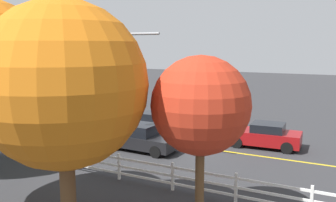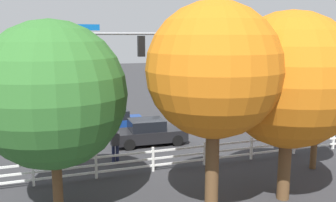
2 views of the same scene
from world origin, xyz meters
name	(u,v)px [view 2 (image 2 of 2)]	position (x,y,z in m)	size (l,w,h in m)	color
ground_plane	(158,134)	(0.00, 0.00, 0.00)	(120.00, 120.00, 0.00)	#2D2D30
lane_center_stripe	(214,129)	(-4.00, 0.00, 0.00)	(28.00, 0.16, 0.01)	gold
signal_assembly	(114,67)	(3.51, 4.26, 4.71)	(7.05, 0.38, 6.70)	gray
car_0	(213,113)	(-4.81, -1.89, 0.68)	(4.09, 2.09, 1.40)	maroon
car_1	(149,132)	(1.12, 1.90, 0.70)	(4.13, 1.99, 1.46)	black
car_2	(112,121)	(2.54, -1.87, 0.65)	(4.24, 2.02, 1.39)	navy
pedestrian	(115,144)	(3.57, 4.29, 0.93)	(0.43, 0.31, 1.69)	#191E3F
white_rail_fence	(251,148)	(-3.00, 6.18, 0.60)	(26.10, 0.10, 1.15)	white
tree_1	(53,95)	(6.54, 8.62, 4.17)	(5.16, 5.16, 6.76)	brown
tree_2	(318,87)	(-5.03, 8.30, 3.90)	(3.12, 3.12, 5.47)	brown
tree_3	(214,71)	(1.55, 10.95, 5.06)	(4.50, 4.50, 7.34)	brown
tree_4	(289,80)	(-1.65, 10.63, 4.59)	(5.00, 5.00, 7.11)	brown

